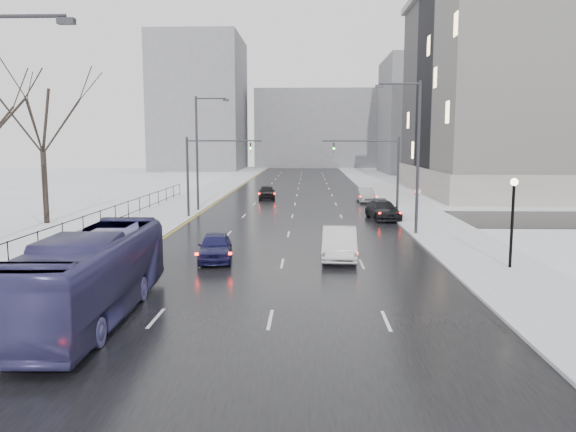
# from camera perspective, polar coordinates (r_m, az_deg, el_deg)

# --- Properties ---
(road) EXTENTS (16.00, 150.00, 0.04)m
(road) POSITION_cam_1_polar(r_m,az_deg,el_deg) (57.09, 0.76, 1.43)
(road) COLOR black
(road) RESTS_ON ground
(cross_road) EXTENTS (130.00, 10.00, 0.04)m
(cross_road) POSITION_cam_1_polar(r_m,az_deg,el_deg) (45.18, 0.41, -0.21)
(cross_road) COLOR black
(cross_road) RESTS_ON ground
(sidewalk_left) EXTENTS (5.00, 150.00, 0.16)m
(sidewalk_left) POSITION_cam_1_polar(r_m,az_deg,el_deg) (58.27, -9.62, 1.51)
(sidewalk_left) COLOR silver
(sidewalk_left) RESTS_ON ground
(sidewalk_right) EXTENTS (5.00, 150.00, 0.16)m
(sidewalk_right) POSITION_cam_1_polar(r_m,az_deg,el_deg) (57.80, 11.23, 1.42)
(sidewalk_right) COLOR silver
(sidewalk_right) RESTS_ON ground
(park_strip) EXTENTS (14.00, 150.00, 0.12)m
(park_strip) POSITION_cam_1_polar(r_m,az_deg,el_deg) (60.91, -18.41, 1.47)
(park_strip) COLOR white
(park_strip) RESTS_ON ground
(tree_park_e) EXTENTS (9.45, 9.45, 13.50)m
(tree_park_e) POSITION_cam_1_polar(r_m,az_deg,el_deg) (45.59, -23.27, -0.79)
(tree_park_e) COLOR black
(tree_park_e) RESTS_ON ground
(iron_fence) EXTENTS (0.06, 70.00, 1.30)m
(iron_fence) POSITION_cam_1_polar(r_m,az_deg,el_deg) (30.78, -25.68, -2.99)
(iron_fence) COLOR black
(iron_fence) RESTS_ON sidewalk_left
(streetlight_r_mid) EXTENTS (2.95, 0.25, 10.00)m
(streetlight_r_mid) POSITION_cam_1_polar(r_m,az_deg,el_deg) (37.38, 12.75, 6.58)
(streetlight_r_mid) COLOR #2D2D33
(streetlight_r_mid) RESTS_ON ground
(streetlight_l_far) EXTENTS (2.95, 0.25, 10.00)m
(streetlight_l_far) POSITION_cam_1_polar(r_m,az_deg,el_deg) (49.65, -8.98, 6.89)
(streetlight_l_far) COLOR #2D2D33
(streetlight_l_far) RESTS_ON ground
(lamppost_r_mid) EXTENTS (0.36, 0.36, 4.28)m
(lamppost_r_mid) POSITION_cam_1_polar(r_m,az_deg,el_deg) (28.63, 21.87, 0.59)
(lamppost_r_mid) COLOR black
(lamppost_r_mid) RESTS_ON sidewalk_right
(mast_signal_right) EXTENTS (6.10, 0.33, 6.50)m
(mast_signal_right) POSITION_cam_1_polar(r_m,az_deg,el_deg) (45.19, 9.78, 4.89)
(mast_signal_right) COLOR #2D2D33
(mast_signal_right) RESTS_ON ground
(mast_signal_left) EXTENTS (6.10, 0.33, 6.50)m
(mast_signal_left) POSITION_cam_1_polar(r_m,az_deg,el_deg) (45.61, -8.86, 4.93)
(mast_signal_left) COLOR #2D2D33
(mast_signal_left) RESTS_ON ground
(no_uturn_sign) EXTENTS (0.60, 0.06, 2.70)m
(no_uturn_sign) POSITION_cam_1_polar(r_m,az_deg,el_deg) (41.68, 13.00, 2.09)
(no_uturn_sign) COLOR #2D2D33
(no_uturn_sign) RESTS_ON sidewalk_right
(bldg_far_right) EXTENTS (24.00, 20.00, 22.00)m
(bldg_far_right) POSITION_cam_1_polar(r_m,az_deg,el_deg) (114.99, 15.73, 9.75)
(bldg_far_right) COLOR slate
(bldg_far_right) RESTS_ON ground
(bldg_far_left) EXTENTS (18.00, 22.00, 28.00)m
(bldg_far_left) POSITION_cam_1_polar(r_m,az_deg,el_deg) (124.20, -8.91, 11.15)
(bldg_far_left) COLOR slate
(bldg_far_left) RESTS_ON ground
(bldg_far_center) EXTENTS (30.00, 18.00, 18.00)m
(bldg_far_center) POSITION_cam_1_polar(r_m,az_deg,el_deg) (136.80, 3.24, 8.80)
(bldg_far_center) COLOR slate
(bldg_far_center) RESTS_ON ground
(bus) EXTENTS (2.91, 10.94, 3.03)m
(bus) POSITION_cam_1_polar(r_m,az_deg,el_deg) (20.69, -19.30, -5.72)
(bus) COLOR navy
(bus) RESTS_ON road
(sedan_center_near) EXTENTS (2.20, 4.39, 1.44)m
(sedan_center_near) POSITION_cam_1_polar(r_m,az_deg,el_deg) (29.26, -7.41, -3.11)
(sedan_center_near) COLOR #161643
(sedan_center_near) RESTS_ON road
(sedan_right_near) EXTENTS (1.98, 5.09, 1.65)m
(sedan_right_near) POSITION_cam_1_polar(r_m,az_deg,el_deg) (29.56, 5.24, -2.76)
(sedan_right_near) COLOR silver
(sedan_right_near) RESTS_ON road
(sedan_right_far) EXTENTS (2.70, 5.24, 1.45)m
(sedan_right_far) POSITION_cam_1_polar(r_m,az_deg,el_deg) (44.91, 9.61, 0.60)
(sedan_right_far) COLOR black
(sedan_right_far) RESTS_ON road
(sedan_center_far) EXTENTS (2.08, 4.43, 1.47)m
(sedan_center_far) POSITION_cam_1_polar(r_m,az_deg,el_deg) (59.99, -2.18, 2.45)
(sedan_center_far) COLOR black
(sedan_center_far) RESTS_ON road
(sedan_right_distant) EXTENTS (1.68, 4.32, 1.40)m
(sedan_right_distant) POSITION_cam_1_polar(r_m,az_deg,el_deg) (57.31, 7.88, 2.11)
(sedan_right_distant) COLOR gray
(sedan_right_distant) RESTS_ON road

